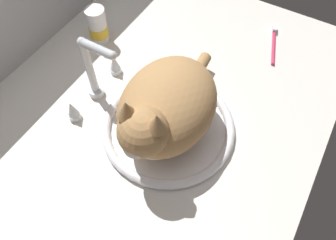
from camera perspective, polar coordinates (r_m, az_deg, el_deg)
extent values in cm
cube|color=silver|center=(83.05, -4.19, -1.34)|extent=(122.73, 82.80, 3.00)
torus|color=white|center=(79.90, 0.00, -1.14)|extent=(32.83, 32.83, 2.26)
cylinder|color=white|center=(80.60, 0.00, -1.45)|extent=(29.45, 29.45, 0.60)
cylinder|color=silver|center=(88.54, -12.49, 4.93)|extent=(4.00, 4.00, 2.01)
cylinder|color=silver|center=(81.70, -13.68, 8.95)|extent=(2.00, 2.00, 16.47)
sphere|color=silver|center=(76.04, -14.93, 13.11)|extent=(2.20, 2.20, 2.20)
cylinder|color=silver|center=(73.75, -12.42, 12.15)|extent=(2.00, 8.26, 2.00)
sphere|color=silver|center=(71.62, -9.78, 11.10)|extent=(2.10, 2.10, 2.10)
cylinder|color=silver|center=(85.35, -16.04, 0.70)|extent=(3.20, 3.20, 1.60)
cone|color=silver|center=(82.88, -16.54, 1.92)|extent=(2.88, 2.88, 4.68)
cylinder|color=silver|center=(92.78, -9.15, 8.64)|extent=(3.20, 3.20, 1.60)
cone|color=silver|center=(90.51, -9.41, 9.97)|extent=(2.88, 2.88, 4.68)
ellipsoid|color=tan|center=(72.47, 0.00, 2.67)|extent=(28.49, 22.68, 15.73)
sphere|color=tan|center=(63.56, -4.37, -2.08)|extent=(10.55, 10.55, 10.55)
cone|color=tan|center=(57.87, -1.99, -0.34)|extent=(4.01, 4.01, 3.96)
cone|color=tan|center=(59.91, -7.37, 1.92)|extent=(4.01, 4.01, 3.96)
ellipsoid|color=silver|center=(62.88, -6.06, -5.33)|extent=(3.45, 4.63, 3.38)
ellipsoid|color=silver|center=(68.60, -3.55, -3.47)|extent=(8.35, 11.99, 8.65)
cylinder|color=tan|center=(86.92, 4.89, 8.07)|extent=(14.07, 4.10, 3.20)
cylinder|color=white|center=(100.77, -12.14, 15.43)|extent=(5.38, 5.38, 8.47)
cylinder|color=gold|center=(101.21, -12.07, 15.14)|extent=(5.54, 5.54, 3.39)
cylinder|color=white|center=(97.40, -12.73, 17.82)|extent=(5.64, 5.64, 2.37)
cylinder|color=#D83359|center=(103.01, 18.03, 11.96)|extent=(13.09, 5.18, 1.00)
cube|color=white|center=(108.67, 18.24, 15.06)|extent=(2.85, 1.96, 1.20)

